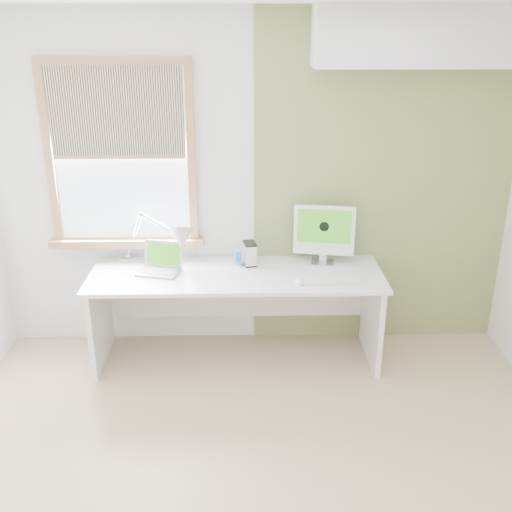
{
  "coord_description": "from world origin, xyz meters",
  "views": [
    {
      "loc": [
        -0.08,
        -2.66,
        2.47
      ],
      "look_at": [
        0.0,
        1.05,
        1.0
      ],
      "focal_mm": 41.19,
      "sensor_mm": 36.0,
      "label": 1
    }
  ],
  "objects_px": {
    "laptop": "(161,264)",
    "external_drive": "(250,254)",
    "desk": "(237,293)",
    "imac": "(324,231)",
    "desk_lamp": "(171,240)"
  },
  "relations": [
    {
      "from": "laptop",
      "to": "external_drive",
      "type": "distance_m",
      "value": 0.68
    },
    {
      "from": "desk",
      "to": "imac",
      "type": "xyz_separation_m",
      "value": [
        0.68,
        0.14,
        0.45
      ]
    },
    {
      "from": "desk",
      "to": "imac",
      "type": "relative_size",
      "value": 4.65
    },
    {
      "from": "desk",
      "to": "external_drive",
      "type": "height_order",
      "value": "external_drive"
    },
    {
      "from": "external_drive",
      "to": "imac",
      "type": "bearing_deg",
      "value": 3.1
    },
    {
      "from": "desk",
      "to": "desk_lamp",
      "type": "height_order",
      "value": "desk_lamp"
    },
    {
      "from": "desk",
      "to": "external_drive",
      "type": "bearing_deg",
      "value": 47.61
    },
    {
      "from": "desk",
      "to": "imac",
      "type": "height_order",
      "value": "imac"
    },
    {
      "from": "external_drive",
      "to": "desk",
      "type": "bearing_deg",
      "value": -132.39
    },
    {
      "from": "desk",
      "to": "imac",
      "type": "bearing_deg",
      "value": 12.03
    },
    {
      "from": "laptop",
      "to": "desk_lamp",
      "type": "bearing_deg",
      "value": 51.8
    },
    {
      "from": "desk",
      "to": "laptop",
      "type": "xyz_separation_m",
      "value": [
        -0.57,
        0.0,
        0.25
      ]
    },
    {
      "from": "external_drive",
      "to": "imac",
      "type": "height_order",
      "value": "imac"
    },
    {
      "from": "external_drive",
      "to": "laptop",
      "type": "bearing_deg",
      "value": -170.71
    },
    {
      "from": "laptop",
      "to": "imac",
      "type": "relative_size",
      "value": 0.74
    }
  ]
}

